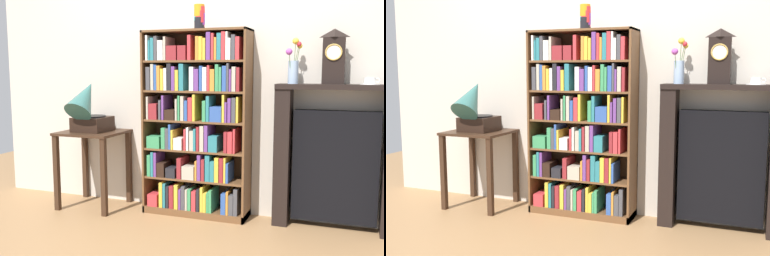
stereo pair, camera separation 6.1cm
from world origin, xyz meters
TOP-DOWN VIEW (x-y plane):
  - ground_plane at (0.00, 0.00)m, footprint 7.40×6.40m
  - wall_back at (0.09, 0.32)m, footprint 4.40×0.08m
  - bookshelf at (0.00, 0.13)m, footprint 0.91×0.28m
  - cup_stack at (0.04, 0.10)m, footprint 0.09×0.09m
  - side_table_left at (-0.96, 0.03)m, footprint 0.55×0.51m
  - gramophone at (-0.96, -0.04)m, footprint 0.29×0.46m
  - fireplace_mantel at (1.14, 0.19)m, footprint 0.93×0.23m
  - mantel_clock at (1.10, 0.17)m, footprint 0.16×0.12m
  - flower_vase at (0.80, 0.16)m, footprint 0.11×0.14m
  - teacup_with_saucer at (1.36, 0.17)m, footprint 0.15×0.15m

SIDE VIEW (x-z plane):
  - ground_plane at x=0.00m, z-range -0.02..0.00m
  - side_table_left at x=-0.96m, z-range 0.18..0.87m
  - fireplace_mantel at x=1.14m, z-range -0.01..1.13m
  - bookshelf at x=0.00m, z-range -0.02..1.56m
  - gramophone at x=-0.96m, z-range 0.66..1.17m
  - teacup_with_saucer at x=1.36m, z-range 1.14..1.19m
  - flower_vase at x=0.80m, z-range 1.10..1.46m
  - wall_back at x=0.09m, z-range 0.00..2.60m
  - mantel_clock at x=1.10m, z-range 1.14..1.56m
  - cup_stack at x=0.04m, z-range 1.58..1.78m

